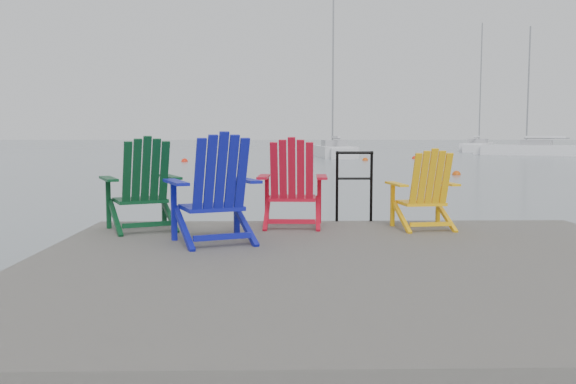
{
  "coord_description": "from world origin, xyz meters",
  "views": [
    {
      "loc": [
        -0.76,
        -5.28,
        1.61
      ],
      "look_at": [
        -0.59,
        2.76,
        0.85
      ],
      "focal_mm": 38.0,
      "sensor_mm": 36.0,
      "label": 1
    }
  ],
  "objects_px": {
    "chair_green": "(142,185)",
    "chair_blue": "(215,190)",
    "sailboat_far": "(531,151)",
    "chair_yellow": "(425,190)",
    "buoy_a": "(456,175)",
    "chair_red": "(292,184)",
    "sailboat_near": "(333,152)",
    "buoy_c": "(365,160)",
    "buoy_d": "(415,159)",
    "sailboat_mid": "(478,147)",
    "buoy_b": "(185,162)",
    "handrail": "(354,179)"
  },
  "relations": [
    {
      "from": "buoy_a",
      "to": "buoy_c",
      "type": "relative_size",
      "value": 0.93
    },
    {
      "from": "chair_blue",
      "to": "sailboat_near",
      "type": "relative_size",
      "value": 0.09
    },
    {
      "from": "chair_green",
      "to": "sailboat_far",
      "type": "distance_m",
      "value": 46.46
    },
    {
      "from": "chair_blue",
      "to": "sailboat_near",
      "type": "bearing_deg",
      "value": 61.08
    },
    {
      "from": "chair_blue",
      "to": "buoy_b",
      "type": "height_order",
      "value": "chair_blue"
    },
    {
      "from": "sailboat_mid",
      "to": "buoy_b",
      "type": "bearing_deg",
      "value": -112.6
    },
    {
      "from": "chair_red",
      "to": "buoy_b",
      "type": "height_order",
      "value": "chair_red"
    },
    {
      "from": "handrail",
      "to": "buoy_b",
      "type": "bearing_deg",
      "value": 102.53
    },
    {
      "from": "buoy_b",
      "to": "sailboat_mid",
      "type": "bearing_deg",
      "value": 42.92
    },
    {
      "from": "sailboat_far",
      "to": "buoy_b",
      "type": "bearing_deg",
      "value": 147.47
    },
    {
      "from": "chair_yellow",
      "to": "buoy_d",
      "type": "height_order",
      "value": "chair_yellow"
    },
    {
      "from": "sailboat_far",
      "to": "chair_yellow",
      "type": "bearing_deg",
      "value": -170.23
    },
    {
      "from": "sailboat_far",
      "to": "buoy_a",
      "type": "relative_size",
      "value": 30.41
    },
    {
      "from": "chair_blue",
      "to": "chair_yellow",
      "type": "xyz_separation_m",
      "value": [
        2.36,
        0.89,
        -0.09
      ]
    },
    {
      "from": "buoy_c",
      "to": "buoy_d",
      "type": "bearing_deg",
      "value": 37.53
    },
    {
      "from": "chair_yellow",
      "to": "buoy_a",
      "type": "height_order",
      "value": "chair_yellow"
    },
    {
      "from": "sailboat_far",
      "to": "buoy_d",
      "type": "xyz_separation_m",
      "value": [
        -10.83,
        -6.68,
        -0.36
      ]
    },
    {
      "from": "chair_green",
      "to": "chair_blue",
      "type": "xyz_separation_m",
      "value": [
        0.92,
        -0.86,
        0.02
      ]
    },
    {
      "from": "chair_yellow",
      "to": "buoy_b",
      "type": "distance_m",
      "value": 30.72
    },
    {
      "from": "sailboat_mid",
      "to": "sailboat_far",
      "type": "bearing_deg",
      "value": -65.98
    },
    {
      "from": "chair_red",
      "to": "sailboat_near",
      "type": "bearing_deg",
      "value": 87.06
    },
    {
      "from": "sailboat_near",
      "to": "chair_yellow",
      "type": "bearing_deg",
      "value": -96.18
    },
    {
      "from": "handrail",
      "to": "sailboat_far",
      "type": "height_order",
      "value": "sailboat_far"
    },
    {
      "from": "chair_yellow",
      "to": "sailboat_far",
      "type": "distance_m",
      "value": 44.98
    },
    {
      "from": "chair_green",
      "to": "chair_red",
      "type": "distance_m",
      "value": 1.75
    },
    {
      "from": "buoy_a",
      "to": "chair_blue",
      "type": "bearing_deg",
      "value": -113.53
    },
    {
      "from": "buoy_a",
      "to": "chair_green",
      "type": "bearing_deg",
      "value": -117.02
    },
    {
      "from": "chair_blue",
      "to": "sailboat_far",
      "type": "xyz_separation_m",
      "value": [
        20.97,
        41.84,
        -0.7
      ]
    },
    {
      "from": "buoy_c",
      "to": "buoy_b",
      "type": "bearing_deg",
      "value": -172.48
    },
    {
      "from": "chair_red",
      "to": "sailboat_near",
      "type": "height_order",
      "value": "sailboat_near"
    },
    {
      "from": "handrail",
      "to": "chair_red",
      "type": "bearing_deg",
      "value": -148.84
    },
    {
      "from": "buoy_c",
      "to": "sailboat_far",
      "type": "bearing_deg",
      "value": 33.29
    },
    {
      "from": "handrail",
      "to": "chair_red",
      "type": "relative_size",
      "value": 0.86
    },
    {
      "from": "chair_blue",
      "to": "chair_red",
      "type": "height_order",
      "value": "chair_blue"
    },
    {
      "from": "buoy_a",
      "to": "chair_yellow",
      "type": "bearing_deg",
      "value": -107.83
    },
    {
      "from": "chair_green",
      "to": "buoy_d",
      "type": "distance_m",
      "value": 36.04
    },
    {
      "from": "sailboat_near",
      "to": "sailboat_mid",
      "type": "xyz_separation_m",
      "value": [
        16.14,
        15.83,
        -0.0
      ]
    },
    {
      "from": "chair_blue",
      "to": "buoy_b",
      "type": "bearing_deg",
      "value": 77.27
    },
    {
      "from": "chair_green",
      "to": "sailboat_mid",
      "type": "xyz_separation_m",
      "value": [
        21.99,
        53.99,
        -0.68
      ]
    },
    {
      "from": "sailboat_mid",
      "to": "buoy_d",
      "type": "xyz_separation_m",
      "value": [
        -10.94,
        -19.7,
        -0.35
      ]
    },
    {
      "from": "sailboat_far",
      "to": "buoy_a",
      "type": "height_order",
      "value": "sailboat_far"
    },
    {
      "from": "chair_red",
      "to": "buoy_d",
      "type": "xyz_separation_m",
      "value": [
        9.32,
        34.06,
        -1.03
      ]
    },
    {
      "from": "chair_blue",
      "to": "buoy_c",
      "type": "distance_m",
      "value": 32.84
    },
    {
      "from": "buoy_d",
      "to": "sailboat_near",
      "type": "bearing_deg",
      "value": 143.33
    },
    {
      "from": "chair_red",
      "to": "sailboat_far",
      "type": "xyz_separation_m",
      "value": [
        20.16,
        40.74,
        -0.67
      ]
    },
    {
      "from": "chair_red",
      "to": "buoy_a",
      "type": "height_order",
      "value": "chair_red"
    },
    {
      "from": "sailboat_far",
      "to": "handrail",
      "type": "bearing_deg",
      "value": -171.46
    },
    {
      "from": "chair_yellow",
      "to": "sailboat_mid",
      "type": "xyz_separation_m",
      "value": [
        18.72,
        53.96,
        -0.61
      ]
    },
    {
      "from": "buoy_b",
      "to": "buoy_d",
      "type": "relative_size",
      "value": 1.01
    },
    {
      "from": "chair_red",
      "to": "buoy_d",
      "type": "height_order",
      "value": "chair_red"
    }
  ]
}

